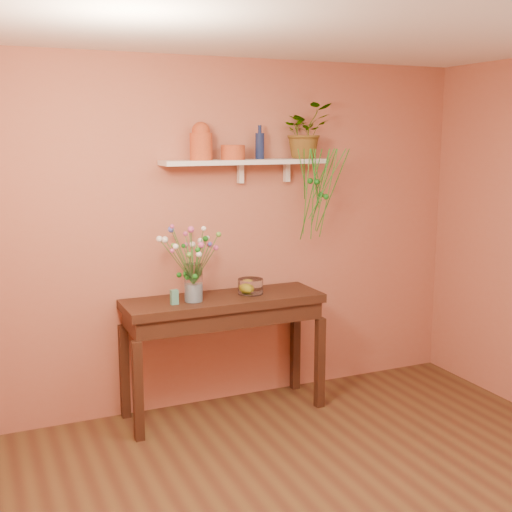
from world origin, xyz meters
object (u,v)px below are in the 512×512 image
Objects in this scene: sideboard at (223,314)px; bouquet at (190,249)px; terracotta_jug at (201,142)px; glass_bowl at (250,287)px; spider_plant at (305,131)px; blue_bottle at (260,145)px; glass_vase at (194,285)px.

sideboard is 0.59m from bouquet.
glass_bowl is at bearing -19.67° from terracotta_jug.
glass_bowl is at bearing -165.35° from spider_plant.
blue_bottle is (0.48, 0.02, -0.03)m from terracotta_jug.
sideboard is 5.41× the size of glass_vase.
terracotta_jug is at bearing -177.37° from blue_bottle.
terracotta_jug is at bearing 46.75° from bouquet.
terracotta_jug is 1.16m from glass_bowl.
sideboard is at bearing 8.23° from glass_vase.
bouquet is (-0.27, -0.03, 0.52)m from sideboard.
blue_bottle is at bearing 16.24° from bouquet.
terracotta_jug is 1.08× the size of blue_bottle.
glass_bowl is at bearing 2.83° from sideboard.
blue_bottle reaches higher than glass_vase.
spider_plant is at bearing 9.94° from bouquet.
blue_bottle is 1.09m from glass_bowl.
sideboard is at bearing -177.17° from glass_bowl.
spider_plant reaches higher than terracotta_jug.
sideboard is 1.57m from spider_plant.
spider_plant is 1.30m from glass_bowl.
glass_vase is 0.61× the size of bouquet.
glass_vase is 0.48m from glass_bowl.
blue_bottle is at bearing 22.83° from sideboard.
bouquet is (-0.02, 0.01, 0.27)m from glass_vase.
spider_plant is at bearing 10.46° from glass_vase.
spider_plant is at bearing 11.18° from sideboard.
terracotta_jug is 0.79m from bouquet.
glass_vase is at bearing -128.17° from terracotta_jug.
blue_bottle is 1.33× the size of glass_bowl.
glass_bowl is at bearing 4.76° from bouquet.
spider_plant is 1.51m from glass_vase.
terracotta_jug reaches higher than glass_vase.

